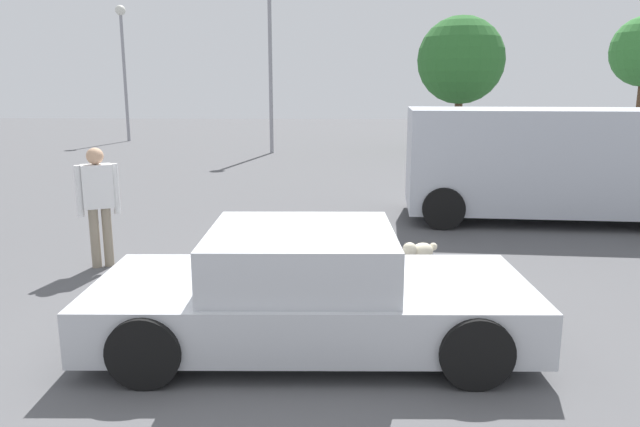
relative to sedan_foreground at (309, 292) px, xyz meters
name	(u,v)px	position (x,y,z in m)	size (l,w,h in m)	color
ground_plane	(284,351)	(-0.24, -0.17, -0.54)	(80.00, 80.00, 0.00)	#515154
sedan_foreground	(309,292)	(0.00, 0.00, 0.00)	(4.27, 2.04, 1.17)	#B7BABF
dog	(419,252)	(1.39, 2.52, -0.29)	(0.52, 0.45, 0.41)	beige
van_white	(548,161)	(4.16, 5.78, 0.59)	(5.28, 2.48, 2.10)	#B2B7C1
pedestrian	(98,197)	(-3.08, 2.48, 0.46)	(0.52, 0.40, 1.69)	gray
light_post_near	(123,49)	(-9.55, 21.56, 3.53)	(0.44, 0.44, 5.95)	gray
light_post_mid	(270,22)	(-2.41, 16.97, 4.21)	(0.44, 0.44, 7.12)	gray
tree_back_left	(461,60)	(4.64, 17.52, 2.87)	(3.23, 3.23, 5.04)	brown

